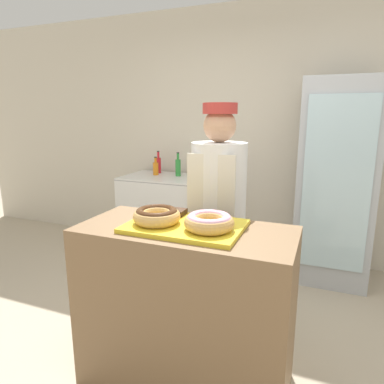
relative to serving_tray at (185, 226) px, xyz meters
The scene contains 14 objects.
ground_plane 0.97m from the serving_tray, ahead, with size 14.00×14.00×0.00m, color #B7A88E.
wall_back 2.16m from the serving_tray, 90.00° to the left, with size 8.00×0.06×2.70m.
display_counter 0.49m from the serving_tray, ahead, with size 1.18×0.55×0.96m.
serving_tray is the anchor object (origin of this frame).
donut_chocolate_glaze 0.17m from the serving_tray, 164.71° to the right, with size 0.26×0.26×0.08m.
donut_light_glaze 0.17m from the serving_tray, 15.29° to the right, with size 0.26×0.26×0.08m.
brownie_back_left 0.19m from the serving_tray, 128.39° to the left, with size 0.10×0.10×0.03m.
brownie_back_right 0.19m from the serving_tray, 51.61° to the left, with size 0.10×0.10×0.03m.
baker_person 0.54m from the serving_tray, 87.85° to the left, with size 0.37×0.37×1.64m.
beverage_fridge 1.91m from the serving_tray, 66.12° to the left, with size 0.66×0.59×1.88m.
chest_freezer 2.05m from the serving_tray, 117.26° to the left, with size 1.08×0.63×0.89m.
bottle_orange 2.12m from the serving_tray, 121.88° to the left, with size 0.06×0.06×0.21m.
bottle_green 2.03m from the serving_tray, 115.02° to the left, with size 0.06×0.06×0.27m.
bottle_red 2.25m from the serving_tray, 120.80° to the left, with size 0.06×0.06×0.26m.
Camera 1 is at (0.68, -1.62, 1.56)m, focal length 32.00 mm.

